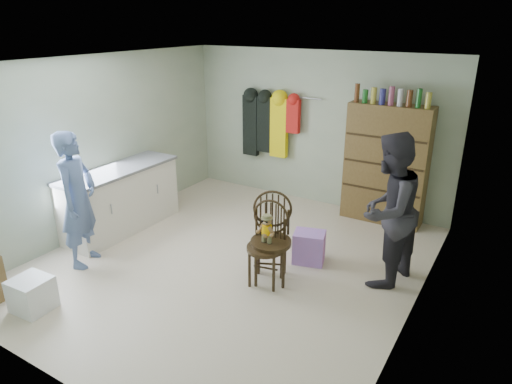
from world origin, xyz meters
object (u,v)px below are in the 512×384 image
Objects in this scene: counter at (121,199)px; chair_far at (271,234)px; chair_front at (267,238)px; dresser at (386,164)px.

chair_far reaches higher than counter.
dresser is (0.63, 2.45, 0.34)m from chair_front.
chair_front reaches higher than counter.
dresser is at bearing 64.34° from chair_front.
chair_front is at bearing -104.51° from dresser.
chair_front is 0.09m from chair_far.
chair_front is 2.55m from dresser.
chair_far is (0.00, 0.09, 0.01)m from chair_front.
dresser is (3.20, 2.30, 0.44)m from counter.
counter is 1.86× the size of chair_front.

